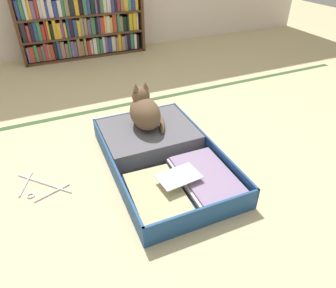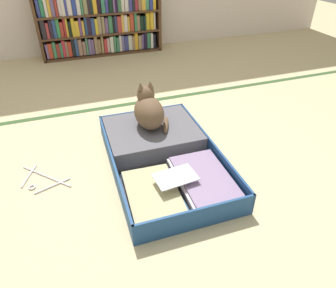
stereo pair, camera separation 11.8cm
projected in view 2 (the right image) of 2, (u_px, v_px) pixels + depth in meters
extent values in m
plane|color=#CDBB8C|center=(143.00, 180.00, 1.70)|extent=(10.00, 10.00, 0.00)
cube|color=#34522B|center=(112.00, 107.00, 2.42)|extent=(4.80, 0.05, 0.00)
cube|color=#513421|center=(38.00, 28.00, 3.14)|extent=(0.03, 0.23, 0.67)
cube|color=#513421|center=(157.00, 18.00, 3.50)|extent=(0.03, 0.23, 0.67)
cube|color=#513421|center=(104.00, 53.00, 3.50)|extent=(1.29, 0.23, 0.02)
cube|color=#513421|center=(102.00, 33.00, 3.38)|extent=(1.26, 0.23, 0.02)
cube|color=slate|center=(47.00, 49.00, 3.28)|extent=(0.02, 0.19, 0.15)
cube|color=#C2422D|center=(50.00, 49.00, 3.29)|extent=(0.04, 0.19, 0.16)
cube|color=#3E8359|center=(54.00, 48.00, 3.29)|extent=(0.03, 0.19, 0.17)
cube|color=#AE3B32|center=(58.00, 48.00, 3.32)|extent=(0.04, 0.19, 0.15)
cube|color=#35825D|center=(61.00, 48.00, 3.32)|extent=(0.02, 0.19, 0.16)
cube|color=#C22E3E|center=(64.00, 47.00, 3.32)|extent=(0.03, 0.19, 0.18)
cube|color=#8E835E|center=(66.00, 47.00, 3.33)|extent=(0.02, 0.19, 0.16)
cube|color=#C23A29|center=(69.00, 47.00, 3.34)|extent=(0.04, 0.19, 0.16)
cube|color=black|center=(73.00, 45.00, 3.35)|extent=(0.03, 0.19, 0.18)
cube|color=#304F87|center=(76.00, 45.00, 3.35)|extent=(0.03, 0.19, 0.19)
cube|color=#9F7463|center=(79.00, 45.00, 3.37)|extent=(0.04, 0.19, 0.17)
cube|color=#936E61|center=(83.00, 46.00, 3.39)|extent=(0.03, 0.19, 0.15)
cube|color=#498464|center=(86.00, 44.00, 3.38)|extent=(0.02, 0.19, 0.19)
cube|color=slate|center=(89.00, 45.00, 3.40)|extent=(0.03, 0.19, 0.17)
cube|color=slate|center=(92.00, 45.00, 3.41)|extent=(0.03, 0.19, 0.16)
cube|color=#907455|center=(95.00, 43.00, 3.41)|extent=(0.03, 0.19, 0.19)
cube|color=#A17B51|center=(98.00, 44.00, 3.44)|extent=(0.03, 0.19, 0.15)
cube|color=#998654|center=(101.00, 43.00, 3.43)|extent=(0.02, 0.19, 0.19)
cube|color=#B93132|center=(104.00, 44.00, 3.45)|extent=(0.03, 0.19, 0.15)
cube|color=silver|center=(107.00, 43.00, 3.47)|extent=(0.03, 0.19, 0.15)
cube|color=silver|center=(110.00, 43.00, 3.46)|extent=(0.04, 0.19, 0.17)
cube|color=#49885C|center=(114.00, 42.00, 3.47)|extent=(0.02, 0.19, 0.17)
cube|color=#38775B|center=(116.00, 43.00, 3.48)|extent=(0.03, 0.19, 0.15)
cube|color=silver|center=(119.00, 41.00, 3.49)|extent=(0.02, 0.19, 0.18)
cube|color=slate|center=(121.00, 41.00, 3.51)|extent=(0.03, 0.19, 0.17)
cube|color=#383F81|center=(125.00, 41.00, 3.52)|extent=(0.04, 0.19, 0.16)
cube|color=silver|center=(129.00, 41.00, 3.53)|extent=(0.04, 0.19, 0.16)
cube|color=#926F4E|center=(132.00, 41.00, 3.53)|extent=(0.03, 0.19, 0.15)
cube|color=gold|center=(134.00, 39.00, 3.54)|extent=(0.03, 0.19, 0.19)
cube|color=#908058|center=(138.00, 40.00, 3.56)|extent=(0.04, 0.19, 0.16)
cube|color=slate|center=(141.00, 40.00, 3.57)|extent=(0.02, 0.19, 0.16)
cube|color=black|center=(144.00, 39.00, 3.56)|extent=(0.03, 0.19, 0.18)
cube|color=#367E56|center=(146.00, 39.00, 3.58)|extent=(0.04, 0.19, 0.18)
cube|color=silver|center=(150.00, 39.00, 3.59)|extent=(0.03, 0.19, 0.17)
cube|color=black|center=(152.00, 39.00, 3.61)|extent=(0.03, 0.19, 0.15)
cube|color=#513421|center=(99.00, 13.00, 3.26)|extent=(1.26, 0.23, 0.02)
cube|color=#2A282F|center=(43.00, 28.00, 3.16)|extent=(0.04, 0.19, 0.19)
cube|color=#AC393E|center=(47.00, 29.00, 3.17)|extent=(0.03, 0.19, 0.16)
cube|color=#251C2A|center=(51.00, 28.00, 3.17)|extent=(0.03, 0.19, 0.18)
cube|color=#2A4886|center=(54.00, 27.00, 3.18)|extent=(0.03, 0.19, 0.18)
cube|color=#378C4D|center=(57.00, 27.00, 3.19)|extent=(0.03, 0.19, 0.18)
cube|color=#AC3128|center=(61.00, 28.00, 3.21)|extent=(0.03, 0.19, 0.15)
cube|color=#B52B2D|center=(64.00, 26.00, 3.21)|extent=(0.02, 0.19, 0.19)
cube|color=gold|center=(66.00, 26.00, 3.21)|extent=(0.02, 0.19, 0.19)
cube|color=black|center=(69.00, 27.00, 3.23)|extent=(0.03, 0.19, 0.15)
cube|color=gold|center=(72.00, 25.00, 3.23)|extent=(0.03, 0.19, 0.19)
cube|color=gold|center=(76.00, 27.00, 3.25)|extent=(0.04, 0.19, 0.15)
cube|color=#7C4E96|center=(79.00, 25.00, 3.26)|extent=(0.02, 0.19, 0.18)
cube|color=gold|center=(82.00, 26.00, 3.28)|extent=(0.02, 0.19, 0.15)
cube|color=navy|center=(84.00, 24.00, 3.27)|extent=(0.02, 0.19, 0.19)
cube|color=black|center=(88.00, 24.00, 3.28)|extent=(0.04, 0.19, 0.19)
cube|color=navy|center=(92.00, 25.00, 3.29)|extent=(0.04, 0.19, 0.17)
cube|color=gold|center=(95.00, 25.00, 3.30)|extent=(0.03, 0.19, 0.16)
cube|color=#937F61|center=(98.00, 24.00, 3.31)|extent=(0.04, 0.19, 0.18)
cube|color=#927E58|center=(102.00, 23.00, 3.32)|extent=(0.03, 0.19, 0.18)
cube|color=#6F4E86|center=(105.00, 24.00, 3.35)|extent=(0.03, 0.19, 0.16)
cube|color=#3D7C51|center=(109.00, 23.00, 3.35)|extent=(0.04, 0.19, 0.17)
cube|color=black|center=(112.00, 23.00, 3.36)|extent=(0.02, 0.19, 0.17)
cube|color=#3C4982|center=(114.00, 22.00, 3.37)|extent=(0.02, 0.19, 0.18)
cube|color=#B03937|center=(118.00, 23.00, 3.37)|extent=(0.04, 0.19, 0.17)
cube|color=gold|center=(121.00, 22.00, 3.37)|extent=(0.02, 0.19, 0.19)
cube|color=silver|center=(124.00, 22.00, 3.39)|extent=(0.04, 0.19, 0.17)
cube|color=gold|center=(127.00, 22.00, 3.41)|extent=(0.02, 0.19, 0.16)
cube|color=#BE412C|center=(130.00, 20.00, 3.41)|extent=(0.04, 0.19, 0.19)
cube|color=#347D57|center=(134.00, 20.00, 3.42)|extent=(0.03, 0.19, 0.19)
cube|color=#9A7251|center=(136.00, 21.00, 3.44)|extent=(0.03, 0.19, 0.16)
cube|color=black|center=(140.00, 22.00, 3.46)|extent=(0.04, 0.19, 0.15)
cube|color=#142928|center=(143.00, 21.00, 3.45)|extent=(0.02, 0.19, 0.15)
cube|color=gold|center=(146.00, 20.00, 3.46)|extent=(0.04, 0.19, 0.18)
cube|color=gold|center=(150.00, 19.00, 3.47)|extent=(0.04, 0.19, 0.19)
cube|color=silver|center=(152.00, 19.00, 3.49)|extent=(0.02, 0.19, 0.18)
cube|color=#344097|center=(38.00, 6.00, 3.04)|extent=(0.03, 0.19, 0.18)
cube|color=#34835E|center=(41.00, 6.00, 3.05)|extent=(0.04, 0.19, 0.18)
cube|color=beige|center=(45.00, 6.00, 3.05)|extent=(0.03, 0.19, 0.18)
cube|color=gold|center=(48.00, 6.00, 3.06)|extent=(0.03, 0.19, 0.17)
cube|color=slate|center=(52.00, 6.00, 3.08)|extent=(0.04, 0.19, 0.17)
cube|color=#AC362F|center=(55.00, 6.00, 3.09)|extent=(0.02, 0.19, 0.18)
cube|color=silver|center=(59.00, 5.00, 3.10)|extent=(0.03, 0.19, 0.19)
cube|color=beige|center=(62.00, 5.00, 3.10)|extent=(0.03, 0.19, 0.18)
cube|color=#3A4092|center=(65.00, 6.00, 3.11)|extent=(0.02, 0.19, 0.16)
cube|color=silver|center=(69.00, 5.00, 3.12)|extent=(0.04, 0.19, 0.17)
cube|color=#273C96|center=(73.00, 6.00, 3.14)|extent=(0.04, 0.19, 0.15)
cube|color=silver|center=(77.00, 5.00, 3.15)|extent=(0.04, 0.19, 0.15)
cube|color=#38774F|center=(80.00, 4.00, 3.15)|extent=(0.02, 0.19, 0.17)
cube|color=#8C855B|center=(84.00, 5.00, 3.17)|extent=(0.04, 0.19, 0.16)
cube|color=#281D26|center=(88.00, 5.00, 3.17)|extent=(0.02, 0.19, 0.15)
cube|color=#182B28|center=(90.00, 4.00, 3.18)|extent=(0.02, 0.19, 0.16)
cube|color=gold|center=(93.00, 4.00, 3.19)|extent=(0.04, 0.19, 0.16)
cube|color=black|center=(97.00, 4.00, 3.21)|extent=(0.04, 0.19, 0.16)
cube|color=#35775F|center=(102.00, 4.00, 3.21)|extent=(0.04, 0.19, 0.15)
cube|color=#3C3B98|center=(105.00, 2.00, 3.22)|extent=(0.03, 0.19, 0.18)
cube|color=black|center=(109.00, 2.00, 3.23)|extent=(0.04, 0.19, 0.19)
cube|color=#795189|center=(112.00, 3.00, 3.25)|extent=(0.02, 0.19, 0.15)
cube|color=black|center=(115.00, 2.00, 3.25)|extent=(0.03, 0.19, 0.17)
cube|color=#468151|center=(117.00, 1.00, 3.27)|extent=(0.04, 0.19, 0.18)
cube|color=beige|center=(121.00, 1.00, 3.27)|extent=(0.03, 0.19, 0.18)
cube|color=silver|center=(124.00, 1.00, 3.28)|extent=(0.04, 0.19, 0.17)
cube|color=#3B3C87|center=(128.00, 2.00, 3.30)|extent=(0.04, 0.19, 0.15)
cube|color=black|center=(132.00, 2.00, 3.30)|extent=(0.03, 0.19, 0.16)
cube|color=#B5313F|center=(134.00, 1.00, 3.32)|extent=(0.03, 0.19, 0.17)
cube|color=#926E4C|center=(137.00, 0.00, 3.32)|extent=(0.03, 0.19, 0.18)
cube|color=gold|center=(141.00, 1.00, 3.34)|extent=(0.04, 0.19, 0.16)
cube|color=#448B64|center=(145.00, 0.00, 3.35)|extent=(0.04, 0.19, 0.17)
cube|color=#2E3A92|center=(149.00, 1.00, 3.36)|extent=(0.04, 0.19, 0.16)
cube|color=gold|center=(152.00, 0.00, 3.37)|extent=(0.03, 0.19, 0.16)
cube|color=navy|center=(178.00, 193.00, 1.61)|extent=(0.60, 0.50, 0.01)
cube|color=navy|center=(196.00, 219.00, 1.38)|extent=(0.60, 0.02, 0.13)
cube|color=navy|center=(123.00, 198.00, 1.50)|extent=(0.02, 0.49, 0.13)
cube|color=navy|center=(229.00, 174.00, 1.65)|extent=(0.02, 0.49, 0.13)
cube|color=#494852|center=(178.00, 192.00, 1.60)|extent=(0.58, 0.48, 0.01)
cube|color=navy|center=(152.00, 143.00, 1.99)|extent=(0.60, 0.50, 0.01)
cube|color=navy|center=(143.00, 118.00, 2.14)|extent=(0.60, 0.02, 0.13)
cube|color=navy|center=(107.00, 144.00, 1.88)|extent=(0.02, 0.49, 0.13)
cube|color=navy|center=(194.00, 128.00, 2.03)|extent=(0.02, 0.49, 0.13)
cube|color=#494852|center=(152.00, 142.00, 1.98)|extent=(0.58, 0.48, 0.01)
cylinder|color=black|center=(164.00, 164.00, 1.79)|extent=(0.58, 0.03, 0.02)
cube|color=silver|center=(154.00, 196.00, 1.56)|extent=(0.27, 0.42, 0.02)
cube|color=#2E5274|center=(154.00, 194.00, 1.55)|extent=(0.26, 0.39, 0.02)
cube|color=tan|center=(152.00, 193.00, 1.53)|extent=(0.27, 0.40, 0.02)
cube|color=slate|center=(201.00, 184.00, 1.63)|extent=(0.26, 0.38, 0.02)
cube|color=#3E4C75|center=(204.00, 182.00, 1.62)|extent=(0.26, 0.38, 0.01)
cube|color=silver|center=(201.00, 178.00, 1.61)|extent=(0.26, 0.42, 0.02)
cube|color=gray|center=(204.00, 176.00, 1.60)|extent=(0.26, 0.42, 0.02)
cube|color=white|center=(175.00, 177.00, 1.54)|extent=(0.22, 0.16, 0.01)
cube|color=#595861|center=(152.00, 135.00, 1.95)|extent=(0.57, 0.47, 0.12)
cylinder|color=black|center=(120.00, 123.00, 2.09)|extent=(0.02, 0.02, 0.12)
cylinder|color=black|center=(165.00, 115.00, 2.18)|extent=(0.02, 0.02, 0.12)
cube|color=#348440|center=(163.00, 232.00, 1.37)|extent=(0.04, 0.00, 0.02)
cube|color=white|center=(191.00, 214.00, 1.36)|extent=(0.03, 0.00, 0.02)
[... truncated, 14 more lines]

